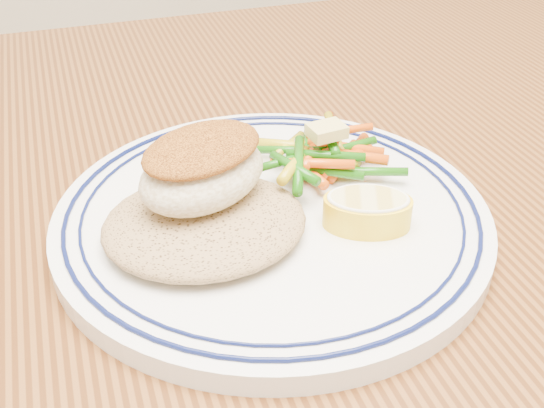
{
  "coord_description": "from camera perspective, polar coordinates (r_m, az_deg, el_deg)",
  "views": [
    {
      "loc": [
        -0.13,
        -0.36,
        1.02
      ],
      "look_at": [
        -0.02,
        -0.01,
        0.77
      ],
      "focal_mm": 45.0,
      "sensor_mm": 36.0,
      "label": 1
    }
  ],
  "objects": [
    {
      "name": "dining_table",
      "position": [
        0.53,
        1.37,
        -9.83
      ],
      "size": [
        1.5,
        0.9,
        0.75
      ],
      "color": "#49250E",
      "rests_on": "ground"
    },
    {
      "name": "butter_pat",
      "position": [
        0.48,
        4.6,
        6.12
      ],
      "size": [
        0.03,
        0.02,
        0.01
      ],
      "primitive_type": "cube",
      "rotation": [
        0.0,
        0.0,
        0.13
      ],
      "color": "#D5C468",
      "rests_on": "vegetable_pile"
    },
    {
      "name": "rice_pilaf",
      "position": [
        0.43,
        -5.67,
        -1.27
      ],
      "size": [
        0.13,
        0.11,
        0.02
      ],
      "primitive_type": "ellipsoid",
      "color": "olive",
      "rests_on": "plate"
    },
    {
      "name": "vegetable_pile",
      "position": [
        0.49,
        4.21,
        4.2
      ],
      "size": [
        0.11,
        0.1,
        0.03
      ],
      "color": "#D54B0A",
      "rests_on": "plate"
    },
    {
      "name": "lemon_wedge",
      "position": [
        0.44,
        7.98,
        -0.47
      ],
      "size": [
        0.07,
        0.07,
        0.02
      ],
      "color": "yellow",
      "rests_on": "plate"
    },
    {
      "name": "fish_fillet",
      "position": [
        0.42,
        -5.84,
        3.04
      ],
      "size": [
        0.11,
        0.1,
        0.04
      ],
      "color": "beige",
      "rests_on": "rice_pilaf"
    },
    {
      "name": "plate",
      "position": [
        0.46,
        -0.0,
        -1.09
      ],
      "size": [
        0.29,
        0.29,
        0.02
      ],
      "color": "white",
      "rests_on": "dining_table"
    }
  ]
}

